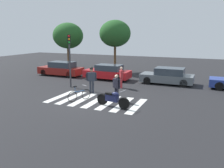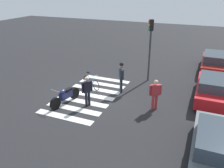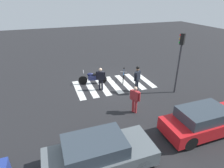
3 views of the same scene
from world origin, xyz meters
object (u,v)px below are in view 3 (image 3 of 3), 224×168
at_px(pedestrian_bystander, 135,98).
at_px(car_red_convertible, 204,121).
at_px(officer_on_foot, 137,77).
at_px(leaning_bicycle, 124,77).
at_px(traffic_light_pole, 180,54).
at_px(officer_by_motorcycle, 101,78).
at_px(car_grey_coupe, 99,154).
at_px(police_motorcycle, 93,78).

relative_size(pedestrian_bystander, car_red_convertible, 0.39).
bearing_deg(pedestrian_bystander, officer_on_foot, -119.50).
relative_size(officer_on_foot, car_red_convertible, 0.44).
relative_size(leaning_bicycle, officer_on_foot, 0.79).
bearing_deg(traffic_light_pole, leaning_bicycle, -49.08).
bearing_deg(traffic_light_pole, officer_by_motorcycle, -23.74).
xyz_separation_m(car_red_convertible, car_grey_coupe, (5.44, 0.25, -0.02)).
distance_m(police_motorcycle, car_red_convertible, 8.26).
height_order(leaning_bicycle, officer_by_motorcycle, officer_by_motorcycle).
bearing_deg(traffic_light_pole, police_motorcycle, -33.49).
relative_size(officer_by_motorcycle, pedestrian_bystander, 1.01).
bearing_deg(pedestrian_bystander, car_grey_coupe, 44.71).
distance_m(pedestrian_bystander, traffic_light_pole, 4.39).
height_order(leaning_bicycle, pedestrian_bystander, pedestrian_bystander).
xyz_separation_m(officer_on_foot, pedestrian_bystander, (1.34, 2.36, -0.18)).
height_order(pedestrian_bystander, traffic_light_pole, traffic_light_pole).
bearing_deg(car_grey_coupe, officer_by_motorcycle, -107.66).
relative_size(police_motorcycle, pedestrian_bystander, 1.30).
height_order(officer_on_foot, car_grey_coupe, officer_on_foot).
distance_m(officer_on_foot, car_grey_coupe, 6.93).
relative_size(leaning_bicycle, car_red_convertible, 0.35).
relative_size(pedestrian_bystander, car_grey_coupe, 0.38).
bearing_deg(car_red_convertible, car_grey_coupe, 2.59).
distance_m(officer_by_motorcycle, car_red_convertible, 7.05).
xyz_separation_m(leaning_bicycle, pedestrian_bystander, (1.17, 4.32, 0.57)).
bearing_deg(car_grey_coupe, car_red_convertible, -177.41).
bearing_deg(pedestrian_bystander, officer_by_motorcycle, -73.87).
distance_m(police_motorcycle, leaning_bicycle, 2.45).
bearing_deg(traffic_light_pole, pedestrian_bystander, 19.25).
distance_m(leaning_bicycle, officer_by_motorcycle, 2.42).
bearing_deg(pedestrian_bystander, car_red_convertible, 131.14).
bearing_deg(officer_on_foot, car_grey_coupe, 50.84).
height_order(pedestrian_bystander, car_red_convertible, pedestrian_bystander).
distance_m(car_red_convertible, traffic_light_pole, 4.78).
xyz_separation_m(leaning_bicycle, car_red_convertible, (-1.23, 7.08, 0.29)).
bearing_deg(traffic_light_pole, officer_on_foot, -23.13).
relative_size(officer_by_motorcycle, car_red_convertible, 0.39).
bearing_deg(officer_on_foot, officer_by_motorcycle, -24.38).
xyz_separation_m(leaning_bicycle, car_grey_coupe, (4.20, 7.32, 0.28)).
bearing_deg(leaning_bicycle, traffic_light_pole, 130.92).
relative_size(leaning_bicycle, officer_by_motorcycle, 0.90).
xyz_separation_m(police_motorcycle, traffic_light_pole, (-5.03, 3.33, 2.29)).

